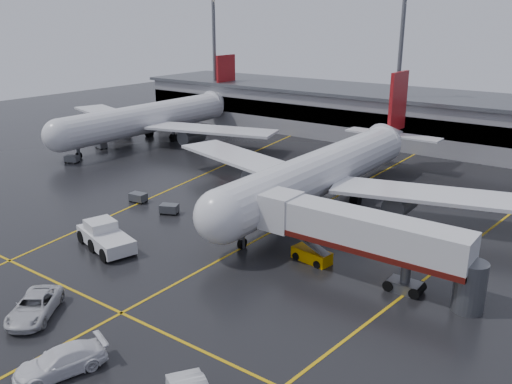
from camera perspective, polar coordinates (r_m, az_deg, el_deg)
The scene contains 20 objects.
ground at distance 57.70m, azimuth 2.78°, elevation -3.64°, with size 220.00×220.00×0.00m, color black.
apron_line_centre at distance 57.69m, azimuth 2.78°, elevation -3.63°, with size 0.25×90.00×0.02m, color gold.
apron_line_stop at distance 42.93m, azimuth -14.12°, elevation -12.36°, with size 60.00×0.25×0.02m, color gold.
apron_line_left at distance 76.82m, azimuth -5.53°, elevation 1.90°, with size 0.25×70.00×0.02m, color gold.
apron_line_right at distance 59.91m, azimuth 22.88°, elevation -4.28°, with size 0.25×70.00×0.02m, color gold.
terminal at distance 98.75m, azimuth 18.56°, elevation 7.27°, with size 122.00×19.00×8.60m.
light_mast_left at distance 114.52m, azimuth -4.45°, elevation 14.65°, with size 3.00×1.20×25.45m.
light_mast_mid at distance 93.61m, azimuth 15.04°, elevation 13.32°, with size 3.00×1.20×25.45m.
main_airliner at distance 64.25m, azimuth 7.64°, elevation 2.47°, with size 48.80×45.60×14.10m.
second_airliner at distance 99.07m, azimuth -10.69°, elevation 7.86°, with size 48.80×45.60×14.10m.
jet_bridge at distance 46.01m, azimuth 11.08°, elevation -4.53°, with size 19.90×3.40×6.05m.
pushback_tractor at distance 54.12m, azimuth -15.75°, elevation -4.65°, with size 7.98×4.94×2.66m.
belt_loader at distance 49.75m, azimuth 5.95°, elevation -6.70°, with size 3.93×2.24×2.36m.
service_van_a at distance 44.12m, azimuth -22.47°, elevation -11.18°, with size 2.73×5.93×1.65m, color silver.
service_van_b at distance 37.33m, azimuth -20.08°, elevation -16.57°, with size 2.33×5.72×1.66m, color white.
baggage_cart_a at distance 61.76m, azimuth -9.21°, elevation -1.75°, with size 2.36×2.02×1.12m.
baggage_cart_b at distance 66.37m, azimuth -12.42°, elevation -0.53°, with size 2.15×1.55×1.12m.
baggage_cart_c at distance 68.69m, azimuth -1.37°, elevation 0.55°, with size 2.04×1.36×1.12m.
baggage_cart_d at distance 95.19m, azimuth -16.13°, elevation 4.84°, with size 2.20×1.64×1.12m.
baggage_cart_e at distance 87.14m, azimuth -18.99°, elevation 3.37°, with size 2.36×2.03×1.12m.
Camera 1 is at (29.42, -44.77, 21.43)m, focal length 37.64 mm.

